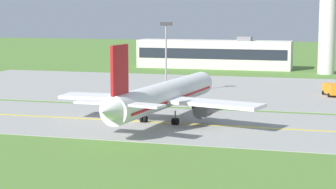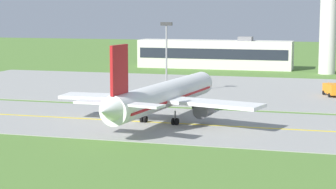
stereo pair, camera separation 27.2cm
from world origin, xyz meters
name	(u,v)px [view 1 (the left image)]	position (x,y,z in m)	size (l,w,h in m)	color
ground_plane	(129,122)	(0.00, 0.00, 0.00)	(500.00, 500.00, 0.00)	#517A33
taxiway_strip	(129,121)	(0.00, 0.00, 0.05)	(240.00, 28.00, 0.10)	gray
apron_pad	(237,90)	(10.00, 42.00, 0.05)	(140.00, 52.00, 0.10)	gray
taxiway_centreline	(129,121)	(0.00, 0.00, 0.11)	(220.00, 0.60, 0.01)	yellow
airplane_lead	(163,96)	(5.29, 0.83, 4.13)	(32.29, 39.65, 12.70)	white
service_truck_fuel	(332,89)	(29.69, 37.24, 1.53)	(3.95, 6.34, 2.60)	orange
terminal_building	(214,54)	(-4.88, 89.39, 4.14)	(45.32, 8.34, 9.43)	beige
control_tower	(328,9)	(27.35, 81.92, 17.31)	(7.60, 7.60, 28.92)	silver
apron_light_mast	(166,49)	(-2.92, 31.11, 9.33)	(2.40, 0.50, 14.70)	gray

